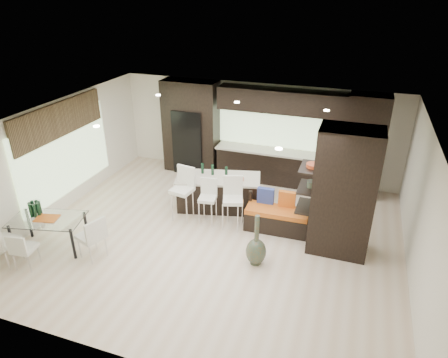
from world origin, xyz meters
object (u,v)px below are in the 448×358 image
at_px(stool_left, 182,199).
at_px(bench, 277,220).
at_px(stool_right, 233,209).
at_px(kitchen_island, 218,193).
at_px(dining_table, 50,233).
at_px(chair_end, 92,239).
at_px(stool_mid, 208,206).
at_px(floor_vase, 256,240).
at_px(chair_far, 5,244).
at_px(chair_near, 25,251).

distance_m(stool_left, bench, 2.26).
xyz_separation_m(stool_left, stool_right, (1.25, 0.01, -0.03)).
relative_size(kitchen_island, stool_right, 2.03).
distance_m(dining_table, chair_end, 1.06).
height_order(stool_right, chair_end, stool_right).
relative_size(stool_left, stool_mid, 1.20).
xyz_separation_m(stool_mid, dining_table, (-2.80, -2.02, -0.08)).
bearing_deg(chair_end, stool_mid, -21.24).
xyz_separation_m(stool_right, floor_vase, (0.85, -1.11, 0.06)).
xyz_separation_m(stool_mid, floor_vase, (1.47, -1.14, 0.12)).
distance_m(stool_right, chair_far, 4.75).
xyz_separation_m(stool_mid, chair_near, (-2.80, -2.72, -0.06)).
relative_size(floor_vase, dining_table, 0.76).
relative_size(floor_vase, chair_end, 1.27).
relative_size(bench, chair_near, 1.88).
bearing_deg(chair_near, dining_table, 81.67).
bearing_deg(chair_far, dining_table, 57.63).
xyz_separation_m(chair_far, chair_end, (1.51, 0.74, -0.01)).
bearing_deg(stool_right, chair_near, -159.42).
xyz_separation_m(stool_mid, bench, (1.61, 0.20, -0.16)).
height_order(stool_left, bench, stool_left).
distance_m(kitchen_island, chair_near, 4.44).
xyz_separation_m(kitchen_island, stool_right, (0.62, -0.76, 0.08)).
distance_m(stool_mid, chair_end, 2.67).
xyz_separation_m(stool_right, chair_end, (-2.37, -2.00, -0.06)).
relative_size(stool_left, chair_far, 1.17).
height_order(stool_mid, chair_near, stool_mid).
bearing_deg(dining_table, stool_left, 28.87).
height_order(kitchen_island, chair_far, chair_far).
bearing_deg(bench, kitchen_island, 160.15).
height_order(stool_left, chair_end, stool_left).
bearing_deg(bench, chair_end, -147.98).
bearing_deg(stool_right, stool_left, 162.89).
height_order(dining_table, chair_near, chair_near).
distance_m(kitchen_island, chair_end, 3.26).
height_order(stool_right, bench, stool_right).
bearing_deg(floor_vase, dining_table, -168.26).
height_order(bench, chair_far, chair_far).
relative_size(stool_right, chair_end, 1.14).
bearing_deg(kitchen_island, dining_table, -149.25).
xyz_separation_m(bench, floor_vase, (-0.13, -1.33, 0.29)).
distance_m(kitchen_island, dining_table, 3.93).
relative_size(stool_mid, floor_vase, 0.78).
distance_m(stool_right, chair_near, 4.36).
distance_m(stool_mid, bench, 1.63).
xyz_separation_m(stool_mid, stool_right, (0.62, -0.03, 0.06)).
bearing_deg(kitchen_island, stool_right, -64.34).
distance_m(kitchen_island, stool_left, 1.00).
relative_size(stool_left, stool_right, 1.05).
height_order(bench, dining_table, dining_table).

